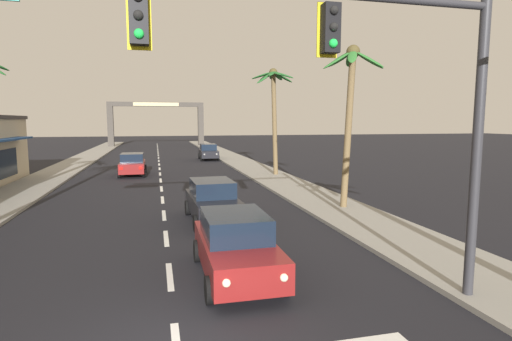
# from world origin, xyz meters

# --- Properties ---
(sidewalk_right) EXTENTS (3.20, 110.00, 0.14)m
(sidewalk_right) POSITION_xyz_m (7.80, 20.00, 0.07)
(sidewalk_right) COLOR gray
(sidewalk_right) RESTS_ON ground
(sidewalk_left) EXTENTS (3.20, 110.00, 0.14)m
(sidewalk_left) POSITION_xyz_m (-7.80, 20.00, 0.07)
(sidewalk_left) COLOR gray
(sidewalk_left) RESTS_ON ground
(lane_markings) EXTENTS (4.28, 88.50, 0.01)m
(lane_markings) POSITION_xyz_m (0.40, 20.59, 0.00)
(lane_markings) COLOR silver
(lane_markings) RESTS_ON ground
(traffic_signal_mast) EXTENTS (11.06, 0.41, 7.28)m
(traffic_signal_mast) POSITION_xyz_m (3.22, 0.54, 5.16)
(traffic_signal_mast) COLOR #2D2D33
(traffic_signal_mast) RESTS_ON ground
(sedan_lead_at_stop_bar) EXTENTS (1.96, 4.46, 1.68)m
(sedan_lead_at_stop_bar) POSITION_xyz_m (1.70, 3.19, 0.85)
(sedan_lead_at_stop_bar) COLOR maroon
(sedan_lead_at_stop_bar) RESTS_ON ground
(sedan_third_in_queue) EXTENTS (2.07, 4.50, 1.68)m
(sedan_third_in_queue) POSITION_xyz_m (1.93, 9.33, 0.85)
(sedan_third_in_queue) COLOR black
(sedan_third_in_queue) RESTS_ON ground
(sedan_oncoming_far) EXTENTS (1.96, 4.46, 1.68)m
(sedan_oncoming_far) POSITION_xyz_m (-2.00, 24.93, 0.85)
(sedan_oncoming_far) COLOR maroon
(sedan_oncoming_far) RESTS_ON ground
(sedan_parked_nearest_kerb) EXTENTS (2.03, 4.48, 1.68)m
(sedan_parked_nearest_kerb) POSITION_xyz_m (5.15, 36.08, 0.85)
(sedan_parked_nearest_kerb) COLOR black
(sedan_parked_nearest_kerb) RESTS_ON ground
(palm_right_second) EXTENTS (2.87, 2.89, 7.45)m
(palm_right_second) POSITION_xyz_m (8.32, 10.04, 5.36)
(palm_right_second) COLOR brown
(palm_right_second) RESTS_ON ground
(palm_right_third) EXTENTS (3.14, 3.42, 7.89)m
(palm_right_third) POSITION_xyz_m (8.21, 21.91, 5.84)
(palm_right_third) COLOR brown
(palm_right_third) RESTS_ON ground
(town_gateway_arch) EXTENTS (15.12, 0.90, 7.15)m
(town_gateway_arch) POSITION_xyz_m (0.00, 61.17, 4.62)
(town_gateway_arch) COLOR #423D38
(town_gateway_arch) RESTS_ON ground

